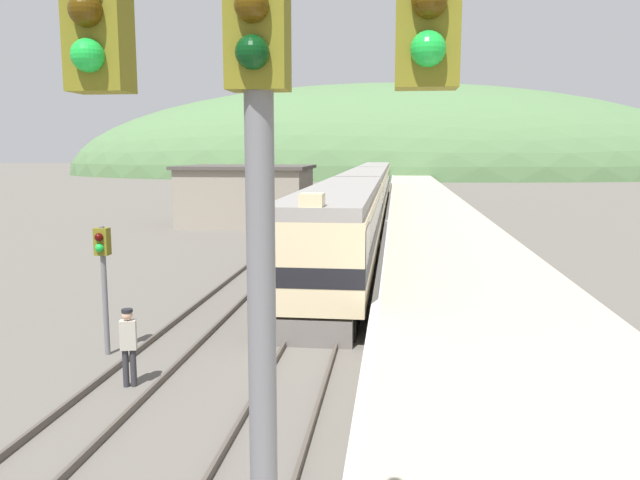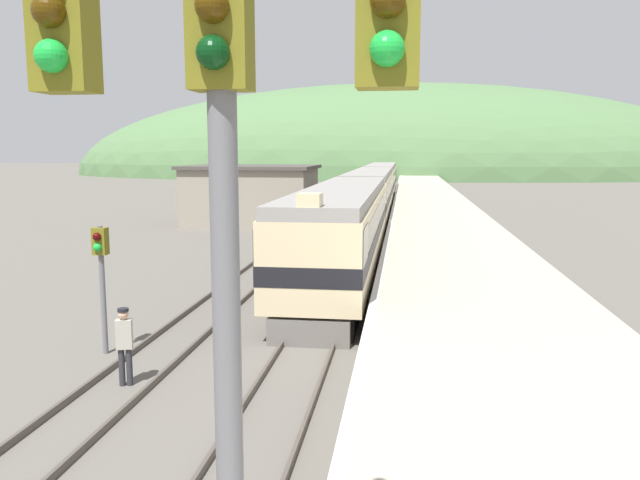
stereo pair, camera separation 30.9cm
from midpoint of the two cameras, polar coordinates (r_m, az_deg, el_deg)
The scene contains 11 objects.
track_main at distance 73.12m, azimuth 5.85°, elevation 3.99°, with size 1.52×180.00×0.16m.
track_siding at distance 73.34m, azimuth 2.86°, elevation 4.04°, with size 1.52×180.00×0.16m.
platform at distance 53.16m, azimuth 10.35°, elevation 2.86°, with size 6.41×140.00×1.16m.
distant_hills at distance 139.39m, azimuth 6.78°, elevation 5.93°, with size 144.40×64.98×39.40m.
station_shed at distance 46.26m, azimuth -6.06°, elevation 4.15°, with size 9.35×7.50×4.30m.
express_train_lead_car at distance 26.39m, azimuth 2.42°, elevation 1.07°, with size 3.02×19.83×4.24m.
carriage_second at distance 47.92m, azimuth 4.85°, elevation 4.24°, with size 3.01×21.30×3.88m.
carriage_third at distance 70.05m, azimuth 5.79°, elevation 5.48°, with size 3.01×21.30×3.88m.
signal_mast_main at distance 4.26m, azimuth -6.87°, elevation 7.75°, with size 3.30×0.42×7.81m.
signal_post_siding at distance 17.29m, azimuth -18.91°, elevation -1.94°, with size 0.36×0.42×3.45m.
track_worker at distance 15.12m, azimuth -16.88°, elevation -8.85°, with size 0.41×0.31×1.83m.
Camera 2 is at (2.57, -2.86, 5.40)m, focal length 35.00 mm.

